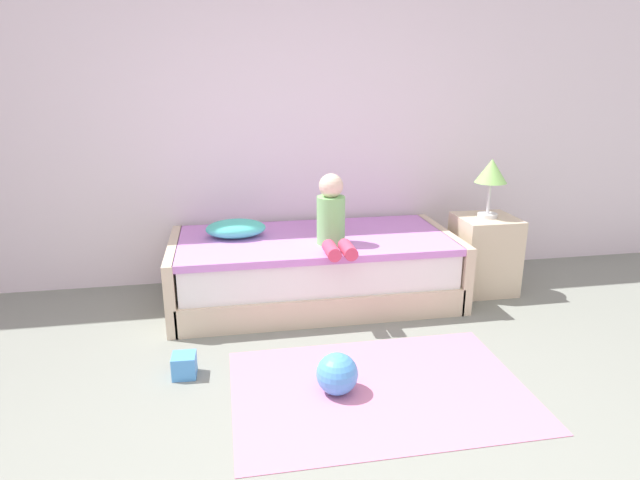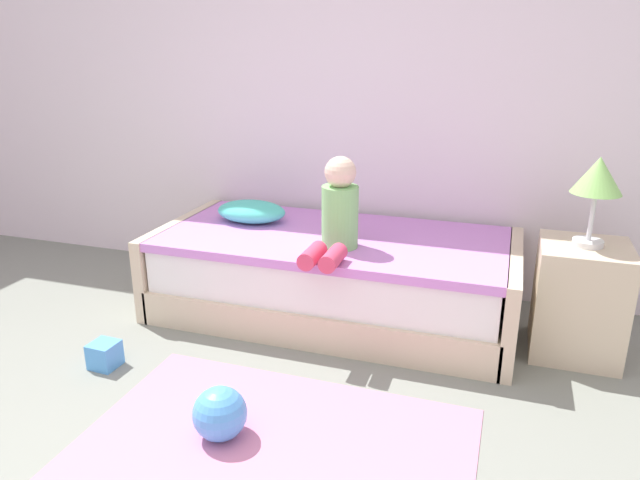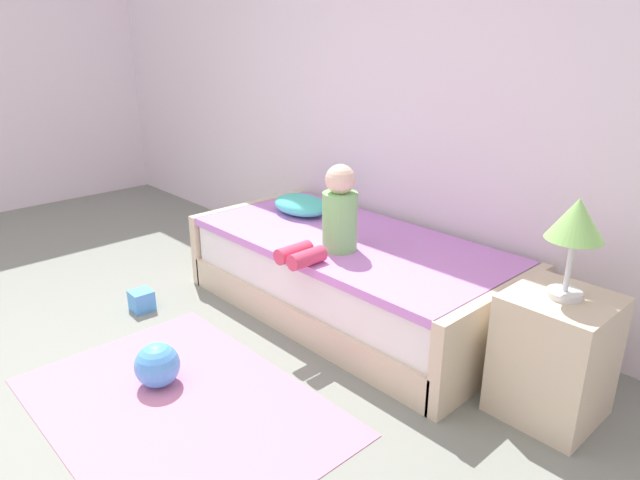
# 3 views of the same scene
# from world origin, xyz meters

# --- Properties ---
(wall_rear) EXTENTS (7.20, 0.10, 2.90)m
(wall_rear) POSITION_xyz_m (0.00, 2.60, 1.45)
(wall_rear) COLOR white
(wall_rear) RESTS_ON ground
(bed) EXTENTS (2.11, 1.00, 0.50)m
(bed) POSITION_xyz_m (0.27, 2.00, 0.25)
(bed) COLOR beige
(bed) RESTS_ON ground
(nightstand) EXTENTS (0.44, 0.44, 0.60)m
(nightstand) POSITION_xyz_m (1.62, 1.95, 0.30)
(nightstand) COLOR beige
(nightstand) RESTS_ON ground
(table_lamp) EXTENTS (0.24, 0.24, 0.45)m
(table_lamp) POSITION_xyz_m (1.62, 1.95, 0.94)
(table_lamp) COLOR silver
(table_lamp) RESTS_ON nightstand
(child_figure) EXTENTS (0.20, 0.51, 0.50)m
(child_figure) POSITION_xyz_m (0.36, 1.77, 0.70)
(child_figure) COLOR #7FC672
(child_figure) RESTS_ON bed
(pillow) EXTENTS (0.44, 0.30, 0.13)m
(pillow) POSITION_xyz_m (-0.30, 2.10, 0.56)
(pillow) COLOR #4CCCBC
(pillow) RESTS_ON bed
(toy_ball) EXTENTS (0.23, 0.23, 0.23)m
(toy_ball) POSITION_xyz_m (0.17, 0.72, 0.11)
(toy_ball) COLOR #4C99E5
(toy_ball) RESTS_ON ground
(area_rug) EXTENTS (1.60, 1.10, 0.01)m
(area_rug) POSITION_xyz_m (0.41, 0.70, 0.00)
(area_rug) COLOR pink
(area_rug) RESTS_ON ground
(toy_block) EXTENTS (0.14, 0.14, 0.13)m
(toy_block) POSITION_xyz_m (-0.65, 1.04, 0.07)
(toy_block) COLOR #4C99E5
(toy_block) RESTS_ON ground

